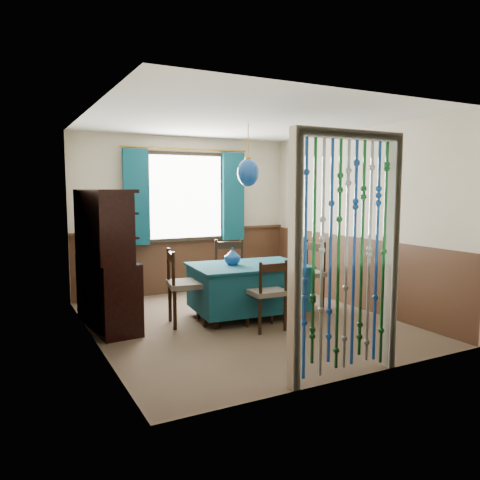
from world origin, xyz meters
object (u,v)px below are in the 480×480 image
dining_table (248,286)px  sideboard (106,280)px  chair_left (184,285)px  vase_sideboard (106,247)px  chair_near (267,292)px  bowl_shelf (113,233)px  pendant_lamp (248,172)px  chair_right (305,274)px  chair_far (230,271)px  vase_table (232,257)px

dining_table → sideboard: size_ratio=0.92×
chair_left → vase_sideboard: size_ratio=4.48×
chair_near → chair_left: 1.04m
bowl_shelf → chair_near: bearing=-27.3°
pendant_lamp → bowl_shelf: 1.84m
chair_right → pendant_lamp: size_ratio=1.22×
chair_far → pendant_lamp: size_ratio=1.19×
chair_right → sideboard: bearing=78.5°
pendant_lamp → sideboard: bearing=166.9°
chair_far → vase_table: chair_far is taller
sideboard → bowl_shelf: bearing=-76.1°
chair_left → sideboard: (-0.87, 0.34, 0.09)m
dining_table → sideboard: 1.79m
dining_table → chair_left: 0.87m
chair_right → dining_table: bearing=84.5°
chair_right → sideboard: (-2.60, 0.47, 0.07)m
chair_right → bowl_shelf: bearing=82.2°
pendant_lamp → bowl_shelf: size_ratio=4.14×
dining_table → pendant_lamp: 1.48m
chair_near → chair_right: 1.08m
chair_left → pendant_lamp: pendant_lamp is taller
sideboard → vase_sideboard: 0.46m
chair_left → chair_right: size_ratio=0.98×
chair_right → bowl_shelf: (-2.54, 0.29, 0.66)m
chair_left → sideboard: bearing=-100.9°
chair_far → chair_left: (-0.95, -0.63, 0.00)m
chair_near → bowl_shelf: (-1.61, 0.83, 0.71)m
sideboard → pendant_lamp: 2.21m
chair_right → sideboard: size_ratio=0.58×
chair_near → sideboard: sideboard is taller
chair_near → pendant_lamp: bearing=85.5°
vase_table → vase_sideboard: bearing=157.4°
chair_right → vase_sideboard: vase_sideboard is taller
vase_sideboard → chair_right: bearing=-16.5°
vase_sideboard → vase_table: bearing=-22.6°
dining_table → chair_right: (0.87, -0.06, 0.10)m
chair_far → sideboard: bearing=28.5°
chair_far → sideboard: size_ratio=0.56×
vase_sideboard → chair_near: bearing=-38.8°
sideboard → vase_table: 1.59m
chair_far → chair_right: 1.09m
chair_far → chair_right: (0.78, -0.76, 0.01)m
chair_left → chair_right: 1.73m
sideboard → pendant_lamp: bearing=-17.9°
vase_sideboard → dining_table: bearing=-22.5°
vase_table → bowl_shelf: (-1.48, 0.15, 0.37)m
pendant_lamp → chair_left: bearing=175.8°
sideboard → dining_table: bearing=-17.9°
chair_near → vase_sideboard: vase_sideboard is taller
chair_far → pendant_lamp: (-0.09, -0.70, 1.39)m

